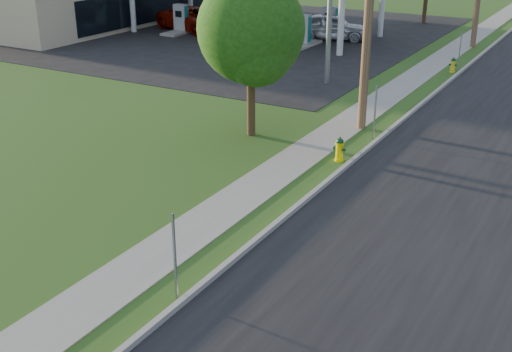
% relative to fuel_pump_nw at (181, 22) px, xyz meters
% --- Properties ---
extents(road, '(8.00, 120.00, 0.02)m').
position_rel_fuel_pump_nw_xyz_m(road, '(23.00, -20.00, -0.71)').
color(road, black).
rests_on(road, ground).
extents(curb, '(0.15, 120.00, 0.15)m').
position_rel_fuel_pump_nw_xyz_m(curb, '(19.00, -20.00, -0.65)').
color(curb, gray).
rests_on(curb, ground).
extents(sidewalk, '(1.50, 120.00, 0.03)m').
position_rel_fuel_pump_nw_xyz_m(sidewalk, '(17.25, -20.00, -0.71)').
color(sidewalk, gray).
rests_on(sidewalk, ground).
extents(forecourt, '(26.00, 28.00, 0.02)m').
position_rel_fuel_pump_nw_xyz_m(forecourt, '(2.50, 2.00, -0.71)').
color(forecourt, black).
rests_on(forecourt, ground).
extents(sign_post_near, '(0.05, 0.04, 2.00)m').
position_rel_fuel_pump_nw_xyz_m(sign_post_near, '(18.75, -25.80, 0.28)').
color(sign_post_near, gray).
rests_on(sign_post_near, ground).
extents(sign_post_mid, '(0.05, 0.04, 2.00)m').
position_rel_fuel_pump_nw_xyz_m(sign_post_mid, '(18.75, -14.00, 0.28)').
color(sign_post_mid, gray).
rests_on(sign_post_mid, ground).
extents(sign_post_far, '(0.05, 0.04, 2.00)m').
position_rel_fuel_pump_nw_xyz_m(sign_post_far, '(18.75, -1.80, 0.28)').
color(sign_post_far, gray).
rests_on(sign_post_far, ground).
extents(fuel_pump_nw, '(1.20, 3.20, 1.90)m').
position_rel_fuel_pump_nw_xyz_m(fuel_pump_nw, '(0.00, 0.00, 0.00)').
color(fuel_pump_nw, gray).
rests_on(fuel_pump_nw, ground).
extents(fuel_pump_ne, '(1.20, 3.20, 1.90)m').
position_rel_fuel_pump_nw_xyz_m(fuel_pump_ne, '(9.00, 0.00, 0.00)').
color(fuel_pump_ne, gray).
rests_on(fuel_pump_ne, ground).
extents(fuel_pump_sw, '(1.20, 3.20, 1.90)m').
position_rel_fuel_pump_nw_xyz_m(fuel_pump_sw, '(0.00, 4.00, 0.00)').
color(fuel_pump_sw, gray).
rests_on(fuel_pump_sw, ground).
extents(fuel_pump_se, '(1.20, 3.20, 1.90)m').
position_rel_fuel_pump_nw_xyz_m(fuel_pump_se, '(9.00, 4.00, 0.00)').
color(fuel_pump_se, gray).
rests_on(fuel_pump_se, ground).
extents(tree_verge, '(3.78, 3.78, 5.73)m').
position_rel_fuel_pump_nw_xyz_m(tree_verge, '(14.77, -15.81, 2.96)').
color(tree_verge, '#3A2915').
rests_on(tree_verge, ground).
extents(hydrant_mid, '(0.43, 0.38, 0.83)m').
position_rel_fuel_pump_nw_xyz_m(hydrant_mid, '(18.53, -16.59, -0.32)').
color(hydrant_mid, '#EDD501').
rests_on(hydrant_mid, ground).
extents(hydrant_far, '(0.40, 0.35, 0.77)m').
position_rel_fuel_pump_nw_xyz_m(hydrant_far, '(18.58, -2.19, -0.34)').
color(hydrant_far, yellow).
rests_on(hydrant_far, ground).
extents(car_red, '(6.28, 4.14, 1.60)m').
position_rel_fuel_pump_nw_xyz_m(car_red, '(0.27, 1.13, 0.08)').
color(car_red, '#7D0F03').
rests_on(car_red, ground).
extents(car_silver, '(5.15, 3.22, 1.64)m').
position_rel_fuel_pump_nw_xyz_m(car_silver, '(9.62, 2.92, 0.10)').
color(car_silver, silver).
rests_on(car_silver, ground).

